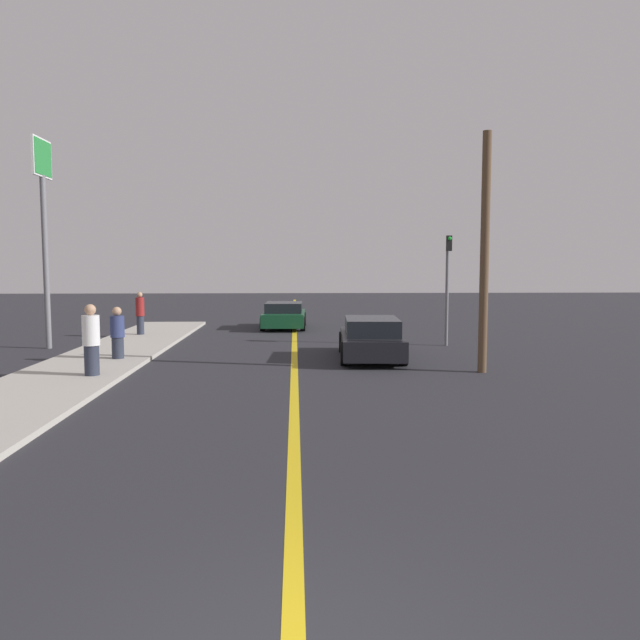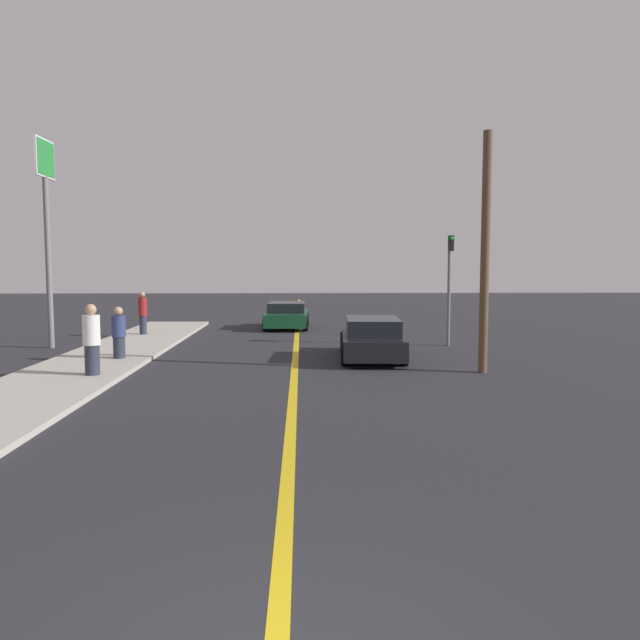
% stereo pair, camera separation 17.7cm
% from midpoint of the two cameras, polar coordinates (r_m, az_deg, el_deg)
% --- Properties ---
extents(road_center_line, '(0.20, 60.00, 0.01)m').
position_cam_midpoint_polar(road_center_line, '(22.27, -2.58, -2.52)').
color(road_center_line, gold).
rests_on(road_center_line, ground_plane).
extents(sidewalk_left, '(2.97, 26.86, 0.13)m').
position_cam_midpoint_polar(sidewalk_left, '(18.73, -21.05, -4.13)').
color(sidewalk_left, '#ADA89E').
rests_on(sidewalk_left, ground_plane).
extents(car_near_right_lane, '(2.14, 4.54, 1.30)m').
position_cam_midpoint_polar(car_near_right_lane, '(19.58, 4.43, -1.72)').
color(car_near_right_lane, black).
rests_on(car_near_right_lane, ground_plane).
extents(car_ahead_center, '(2.09, 3.95, 1.21)m').
position_cam_midpoint_polar(car_ahead_center, '(28.82, -3.48, 0.40)').
color(car_ahead_center, '#144728').
rests_on(car_ahead_center, ground_plane).
extents(pedestrian_mid_group, '(0.44, 0.44, 1.83)m').
position_cam_midpoint_polar(pedestrian_mid_group, '(16.98, -20.47, -1.74)').
color(pedestrian_mid_group, '#282D3D').
rests_on(pedestrian_mid_group, sidewalk_left).
extents(pedestrian_far_standing, '(0.42, 0.42, 1.56)m').
position_cam_midpoint_polar(pedestrian_far_standing, '(19.76, -18.28, -1.15)').
color(pedestrian_far_standing, '#282D3D').
rests_on(pedestrian_far_standing, sidewalk_left).
extents(pedestrian_by_sign, '(0.34, 0.34, 1.72)m').
position_cam_midpoint_polar(pedestrian_by_sign, '(26.24, -16.31, 0.61)').
color(pedestrian_by_sign, '#282D3D').
rests_on(pedestrian_by_sign, sidewalk_left).
extents(traffic_light, '(0.18, 0.40, 3.98)m').
position_cam_midpoint_polar(traffic_light, '(22.99, 11.37, 3.75)').
color(traffic_light, slate).
rests_on(traffic_light, ground_plane).
extents(roadside_sign, '(0.20, 1.55, 7.27)m').
position_cam_midpoint_polar(roadside_sign, '(23.95, -24.18, 10.06)').
color(roadside_sign, slate).
rests_on(roadside_sign, ground_plane).
extents(utility_pole, '(0.24, 0.24, 6.50)m').
position_cam_midpoint_polar(utility_pole, '(17.49, 14.53, 5.90)').
color(utility_pole, brown).
rests_on(utility_pole, ground_plane).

